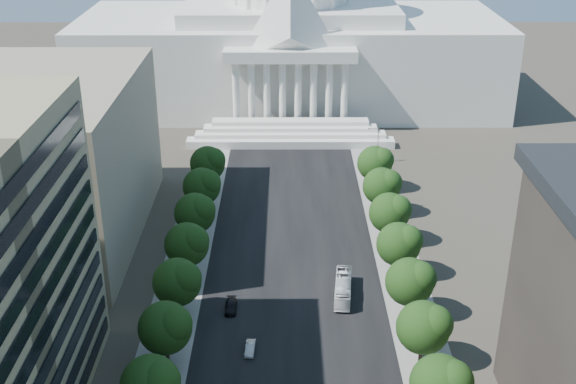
{
  "coord_description": "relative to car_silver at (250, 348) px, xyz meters",
  "views": [
    {
      "loc": [
        -1.09,
        -23.4,
        65.39
      ],
      "look_at": [
        -0.79,
        83.71,
        16.1
      ],
      "focal_mm": 45.0,
      "sensor_mm": 36.0,
      "label": 1
    }
  ],
  "objects": [
    {
      "name": "tree_l_j",
      "position": [
        -11.28,
        57.11,
        5.82
      ],
      "size": [
        7.79,
        7.6,
        9.97
      ],
      "color": "#33261C",
      "rests_on": "ground"
    },
    {
      "name": "tree_r_h",
      "position": [
        24.72,
        33.11,
        5.82
      ],
      "size": [
        7.79,
        7.6,
        9.97
      ],
      "color": "#33261C",
      "rests_on": "ground"
    },
    {
      "name": "car_silver",
      "position": [
        0.0,
        0.0,
        0.0
      ],
      "size": [
        1.57,
        3.92,
        1.27
      ],
      "primitive_type": "imported",
      "rotation": [
        0.0,
        0.0,
        -0.06
      ],
      "color": "#B1B2B9",
      "rests_on": "ground"
    },
    {
      "name": "tree_l_e",
      "position": [
        -11.28,
        -2.89,
        5.82
      ],
      "size": [
        7.79,
        7.6,
        9.97
      ],
      "color": "#33261C",
      "rests_on": "ground"
    },
    {
      "name": "tree_l_d",
      "position": [
        -11.28,
        -14.89,
        5.82
      ],
      "size": [
        7.79,
        7.6,
        9.97
      ],
      "color": "#33261C",
      "rests_on": "ground"
    },
    {
      "name": "tree_l_f",
      "position": [
        -11.28,
        9.11,
        5.82
      ],
      "size": [
        7.79,
        7.6,
        9.97
      ],
      "color": "#33261C",
      "rests_on": "ground"
    },
    {
      "name": "streetlight_e",
      "position": [
        26.28,
        47.3,
        5.19
      ],
      "size": [
        2.61,
        0.44,
        9.0
      ],
      "color": "gray",
      "rests_on": "ground"
    },
    {
      "name": "sidewalk_right",
      "position": [
        25.38,
        27.3,
        -0.63
      ],
      "size": [
        8.0,
        260.0,
        0.02
      ],
      "primitive_type": "cube",
      "color": "gray",
      "rests_on": "ground"
    },
    {
      "name": "tree_l_i",
      "position": [
        -11.28,
        45.11,
        5.82
      ],
      "size": [
        7.79,
        7.6,
        9.97
      ],
      "color": "#33261C",
      "rests_on": "ground"
    },
    {
      "name": "car_dark_b",
      "position": [
        -3.56,
        10.79,
        0.02
      ],
      "size": [
        1.87,
        4.53,
        1.31
      ],
      "primitive_type": "imported",
      "rotation": [
        0.0,
        0.0,
        0.01
      ],
      "color": "black",
      "rests_on": "ground"
    },
    {
      "name": "streetlight_f",
      "position": [
        26.28,
        72.3,
        5.19
      ],
      "size": [
        2.61,
        0.44,
        9.0
      ],
      "color": "gray",
      "rests_on": "ground"
    },
    {
      "name": "tree_r_d",
      "position": [
        24.72,
        -14.89,
        5.82
      ],
      "size": [
        7.79,
        7.6,
        9.97
      ],
      "color": "#33261C",
      "rests_on": "ground"
    },
    {
      "name": "tree_l_h",
      "position": [
        -11.28,
        33.11,
        5.82
      ],
      "size": [
        7.79,
        7.6,
        9.97
      ],
      "color": "#33261C",
      "rests_on": "ground"
    },
    {
      "name": "office_block_left_far",
      "position": [
        -41.62,
        37.3,
        14.37
      ],
      "size": [
        38.0,
        52.0,
        30.0
      ],
      "primitive_type": "cube",
      "color": "gray",
      "rests_on": "ground"
    },
    {
      "name": "streetlight_d",
      "position": [
        26.28,
        22.3,
        5.19
      ],
      "size": [
        2.61,
        0.44,
        9.0
      ],
      "color": "gray",
      "rests_on": "ground"
    },
    {
      "name": "city_bus",
      "position": [
        14.64,
        14.9,
        0.88
      ],
      "size": [
        3.63,
        11.05,
        3.02
      ],
      "primitive_type": "imported",
      "rotation": [
        0.0,
        0.0,
        -0.1
      ],
      "color": "silver",
      "rests_on": "ground"
    },
    {
      "name": "tree_r_g",
      "position": [
        24.72,
        21.11,
        5.82
      ],
      "size": [
        7.79,
        7.6,
        9.97
      ],
      "color": "#33261C",
      "rests_on": "ground"
    },
    {
      "name": "road_asphalt",
      "position": [
        6.38,
        27.3,
        -0.63
      ],
      "size": [
        30.0,
        260.0,
        0.01
      ],
      "primitive_type": "cube",
      "color": "black",
      "rests_on": "ground"
    },
    {
      "name": "tree_r_e",
      "position": [
        24.72,
        -2.89,
        5.82
      ],
      "size": [
        7.79,
        7.6,
        9.97
      ],
      "color": "#33261C",
      "rests_on": "ground"
    },
    {
      "name": "tree_r_j",
      "position": [
        24.72,
        57.11,
        5.82
      ],
      "size": [
        7.79,
        7.6,
        9.97
      ],
      "color": "#33261C",
      "rests_on": "ground"
    },
    {
      "name": "tree_l_g",
      "position": [
        -11.28,
        21.11,
        5.82
      ],
      "size": [
        7.79,
        7.6,
        9.97
      ],
      "color": "#33261C",
      "rests_on": "ground"
    },
    {
      "name": "streetlight_c",
      "position": [
        26.28,
        -2.7,
        5.19
      ],
      "size": [
        2.61,
        0.44,
        9.0
      ],
      "color": "gray",
      "rests_on": "ground"
    },
    {
      "name": "tree_r_f",
      "position": [
        24.72,
        9.11,
        5.82
      ],
      "size": [
        7.79,
        7.6,
        9.97
      ],
      "color": "#33261C",
      "rests_on": "ground"
    },
    {
      "name": "tree_r_i",
      "position": [
        24.72,
        45.11,
        5.82
      ],
      "size": [
        7.79,
        7.6,
        9.97
      ],
      "color": "#33261C",
      "rests_on": "ground"
    },
    {
      "name": "sidewalk_left",
      "position": [
        -12.62,
        27.3,
        -0.63
      ],
      "size": [
        8.0,
        260.0,
        0.02
      ],
      "primitive_type": "cube",
      "color": "gray",
      "rests_on": "ground"
    },
    {
      "name": "capitol",
      "position": [
        6.38,
        122.19,
        19.37
      ],
      "size": [
        120.0,
        56.0,
        73.0
      ],
      "color": "white",
      "rests_on": "ground"
    }
  ]
}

